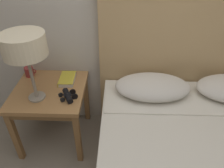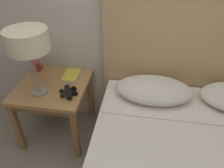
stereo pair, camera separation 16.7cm
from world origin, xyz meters
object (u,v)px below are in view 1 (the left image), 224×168
(table_lamp, at_px, (24,46))
(coffee_mug, at_px, (29,72))
(nightstand, at_px, (50,96))
(book_on_nightstand, at_px, (67,79))
(binoculars_pair, at_px, (68,96))

(table_lamp, height_order, coffee_mug, table_lamp)
(nightstand, distance_m, table_lamp, 0.53)
(table_lamp, bearing_deg, book_on_nightstand, 51.75)
(book_on_nightstand, relative_size, binoculars_pair, 1.30)
(table_lamp, relative_size, coffee_mug, 5.10)
(binoculars_pair, bearing_deg, book_on_nightstand, 103.00)
(nightstand, relative_size, book_on_nightstand, 2.75)
(nightstand, bearing_deg, binoculars_pair, -30.70)
(coffee_mug, bearing_deg, table_lamp, -62.42)
(table_lamp, distance_m, coffee_mug, 0.52)
(binoculars_pair, xyz_separation_m, coffee_mug, (-0.40, 0.30, 0.02))
(nightstand, distance_m, binoculars_pair, 0.23)
(book_on_nightstand, height_order, binoculars_pair, binoculars_pair)
(binoculars_pair, height_order, coffee_mug, coffee_mug)
(binoculars_pair, bearing_deg, table_lamp, -179.04)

